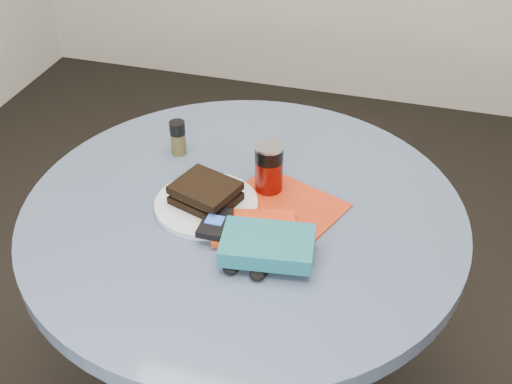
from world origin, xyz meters
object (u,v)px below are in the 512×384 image
(magazine, at_px, (285,205))
(red_book, at_px, (254,229))
(table, at_px, (244,261))
(sandwich, at_px, (206,193))
(headphones, at_px, (244,272))
(mp3_player, at_px, (215,223))
(novel, at_px, (268,245))
(pepper_grinder, at_px, (178,137))
(soda_can, at_px, (269,168))
(plate, at_px, (206,205))

(magazine, bearing_deg, red_book, -87.84)
(table, distance_m, sandwich, 0.22)
(table, bearing_deg, red_book, -57.87)
(headphones, bearing_deg, table, 107.51)
(mp3_player, bearing_deg, magazine, 48.01)
(sandwich, bearing_deg, magazine, 17.52)
(mp3_player, bearing_deg, novel, -20.52)
(magazine, relative_size, mp3_player, 2.54)
(pepper_grinder, height_order, mp3_player, pepper_grinder)
(pepper_grinder, xyz_separation_m, red_book, (0.27, -0.25, -0.03))
(soda_can, bearing_deg, plate, -138.86)
(sandwich, bearing_deg, soda_can, 40.35)
(plate, height_order, sandwich, sandwich)
(novel, xyz_separation_m, mp3_player, (-0.13, 0.05, -0.01))
(red_book, bearing_deg, plate, 142.44)
(novel, distance_m, mp3_player, 0.14)
(sandwich, height_order, mp3_player, sandwich)
(soda_can, xyz_separation_m, novel, (0.06, -0.23, -0.02))
(plate, relative_size, red_book, 1.33)
(sandwich, height_order, magazine, sandwich)
(table, distance_m, headphones, 0.28)
(red_book, bearing_deg, mp3_player, -178.46)
(pepper_grinder, height_order, headphones, pepper_grinder)
(soda_can, distance_m, pepper_grinder, 0.27)
(mp3_player, bearing_deg, headphones, -47.69)
(magazine, xyz_separation_m, mp3_player, (-0.12, -0.13, 0.02))
(magazine, bearing_deg, plate, -139.86)
(pepper_grinder, distance_m, red_book, 0.37)
(mp3_player, height_order, headphones, mp3_player)
(table, bearing_deg, novel, -56.77)
(table, relative_size, mp3_player, 10.33)
(red_book, bearing_deg, table, 107.93)
(sandwich, relative_size, magazine, 0.66)
(soda_can, bearing_deg, pepper_grinder, 161.23)
(red_book, bearing_deg, pepper_grinder, 123.42)
(magazine, xyz_separation_m, novel, (0.01, -0.18, 0.03))
(mp3_player, bearing_deg, red_book, 15.74)
(table, height_order, pepper_grinder, pepper_grinder)
(sandwich, height_order, soda_can, soda_can)
(sandwich, xyz_separation_m, magazine, (0.17, 0.05, -0.04))
(soda_can, xyz_separation_m, red_book, (0.01, -0.16, -0.05))
(pepper_grinder, bearing_deg, mp3_player, -54.85)
(table, bearing_deg, mp3_player, -107.79)
(plate, relative_size, novel, 1.25)
(soda_can, height_order, magazine, soda_can)
(sandwich, xyz_separation_m, mp3_player, (0.05, -0.08, -0.01))
(red_book, height_order, mp3_player, mp3_player)
(sandwich, height_order, pepper_grinder, pepper_grinder)
(pepper_grinder, bearing_deg, soda_can, -18.77)
(plate, bearing_deg, novel, -35.53)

